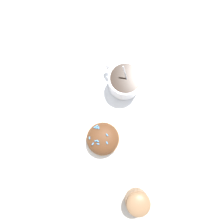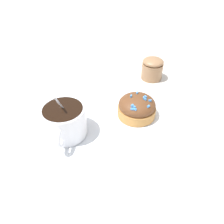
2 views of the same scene
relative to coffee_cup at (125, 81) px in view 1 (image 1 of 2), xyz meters
name	(u,v)px [view 1 (image 1 of 2)]	position (x,y,z in m)	size (l,w,h in m)	color
ground_plane	(116,113)	(-0.09, -0.01, -0.04)	(3.00, 3.00, 0.00)	silver
paper_napkin	(116,113)	(-0.09, -0.01, -0.04)	(0.33, 0.31, 0.00)	white
coffee_cup	(125,81)	(0.00, 0.00, 0.00)	(0.09, 0.12, 0.11)	white
frosted_pastry	(103,139)	(-0.18, 0.00, -0.01)	(0.09, 0.09, 0.06)	#C18442
sugar_bowl	(137,202)	(-0.30, -0.15, -0.01)	(0.06, 0.06, 0.07)	#99704C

